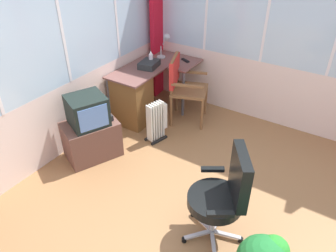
# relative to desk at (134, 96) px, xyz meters

# --- Properties ---
(ground) EXTENTS (5.59, 5.30, 0.06)m
(ground) POSITION_rel_desk_xyz_m (-1.27, -1.84, -0.43)
(ground) COLOR olive
(north_window_panel) EXTENTS (4.59, 0.07, 2.72)m
(north_window_panel) POSITION_rel_desk_xyz_m (-1.27, 0.34, 0.96)
(north_window_panel) COLOR beige
(north_window_panel) RESTS_ON ground
(east_window_panel) EXTENTS (0.07, 4.30, 2.72)m
(east_window_panel) POSITION_rel_desk_xyz_m (1.06, -1.84, 0.96)
(east_window_panel) COLOR beige
(east_window_panel) RESTS_ON ground
(curtain_corner) EXTENTS (0.35, 0.09, 2.62)m
(curtain_corner) POSITION_rel_desk_xyz_m (0.93, 0.21, 0.91)
(curtain_corner) COLOR red
(curtain_corner) RESTS_ON ground
(desk) EXTENTS (1.30, 0.85, 0.74)m
(desk) POSITION_rel_desk_xyz_m (0.00, 0.00, 0.00)
(desk) COLOR brown
(desk) RESTS_ON ground
(desk_lamp) EXTENTS (0.24, 0.21, 0.35)m
(desk_lamp) POSITION_rel_desk_xyz_m (0.80, -0.03, 0.56)
(desk_lamp) COLOR #B2B7BC
(desk_lamp) RESTS_ON desk
(tv_remote) EXTENTS (0.10, 0.15, 0.02)m
(tv_remote) POSITION_rel_desk_xyz_m (0.79, -0.37, 0.35)
(tv_remote) COLOR black
(tv_remote) RESTS_ON desk
(spray_bottle) EXTENTS (0.06, 0.06, 0.22)m
(spray_bottle) POSITION_rel_desk_xyz_m (0.40, -0.02, 0.44)
(spray_bottle) COLOR silver
(spray_bottle) RESTS_ON desk
(paper_tray) EXTENTS (0.34, 0.28, 0.09)m
(paper_tray) POSITION_rel_desk_xyz_m (0.32, -0.05, 0.38)
(paper_tray) COLOR #262C2D
(paper_tray) RESTS_ON desk
(wooden_armchair) EXTENTS (0.62, 0.62, 0.97)m
(wooden_armchair) POSITION_rel_desk_xyz_m (0.39, -0.54, 0.22)
(wooden_armchair) COLOR brown
(wooden_armchair) RESTS_ON ground
(office_chair) EXTENTS (0.62, 0.59, 0.98)m
(office_chair) POSITION_rel_desk_xyz_m (-1.21, -1.93, 0.16)
(office_chair) COLOR #B7B7BF
(office_chair) RESTS_ON ground
(tv_on_stand) EXTENTS (0.77, 0.67, 0.84)m
(tv_on_stand) POSITION_rel_desk_xyz_m (-0.95, -0.05, -0.03)
(tv_on_stand) COLOR brown
(tv_on_stand) RESTS_ON ground
(space_heater) EXTENTS (0.33, 0.23, 0.56)m
(space_heater) POSITION_rel_desk_xyz_m (-0.22, -0.54, -0.12)
(space_heater) COLOR silver
(space_heater) RESTS_ON ground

